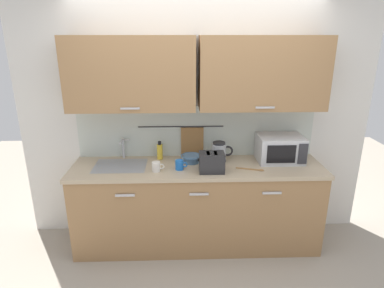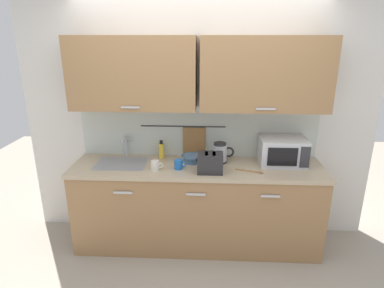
{
  "view_description": "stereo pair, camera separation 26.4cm",
  "coord_description": "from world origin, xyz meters",
  "px_view_note": "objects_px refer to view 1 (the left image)",
  "views": [
    {
      "loc": [
        -0.16,
        -2.74,
        2.15
      ],
      "look_at": [
        -0.05,
        0.33,
        1.12
      ],
      "focal_mm": 30.54,
      "sensor_mm": 36.0,
      "label": 1
    },
    {
      "loc": [
        0.11,
        -2.74,
        2.15
      ],
      "look_at": [
        -0.05,
        0.33,
        1.12
      ],
      "focal_mm": 30.54,
      "sensor_mm": 36.0,
      "label": 2
    }
  ],
  "objects_px": {
    "mug_by_kettle": "(180,165)",
    "wooden_spoon": "(253,169)",
    "dish_soap_bottle": "(160,151)",
    "toaster": "(212,162)",
    "electric_kettle": "(219,152)",
    "mixing_bowl": "(191,158)",
    "mug_near_sink": "(156,167)",
    "microwave": "(280,148)"
  },
  "relations": [
    {
      "from": "mug_by_kettle",
      "to": "wooden_spoon",
      "type": "bearing_deg",
      "value": -2.99
    },
    {
      "from": "dish_soap_bottle",
      "to": "toaster",
      "type": "bearing_deg",
      "value": -34.53
    },
    {
      "from": "electric_kettle",
      "to": "mixing_bowl",
      "type": "bearing_deg",
      "value": -176.47
    },
    {
      "from": "dish_soap_bottle",
      "to": "mug_near_sink",
      "type": "xyz_separation_m",
      "value": [
        -0.01,
        -0.33,
        -0.04
      ]
    },
    {
      "from": "dish_soap_bottle",
      "to": "mug_by_kettle",
      "type": "distance_m",
      "value": 0.36
    },
    {
      "from": "mug_by_kettle",
      "to": "mug_near_sink",
      "type": "bearing_deg",
      "value": -170.76
    },
    {
      "from": "microwave",
      "to": "mixing_bowl",
      "type": "height_order",
      "value": "microwave"
    },
    {
      "from": "dish_soap_bottle",
      "to": "wooden_spoon",
      "type": "height_order",
      "value": "dish_soap_bottle"
    },
    {
      "from": "microwave",
      "to": "dish_soap_bottle",
      "type": "bearing_deg",
      "value": 175.71
    },
    {
      "from": "electric_kettle",
      "to": "wooden_spoon",
      "type": "bearing_deg",
      "value": -38.21
    },
    {
      "from": "mixing_bowl",
      "to": "toaster",
      "type": "bearing_deg",
      "value": -52.76
    },
    {
      "from": "toaster",
      "to": "mug_by_kettle",
      "type": "xyz_separation_m",
      "value": [
        -0.31,
        0.06,
        -0.05
      ]
    },
    {
      "from": "microwave",
      "to": "wooden_spoon",
      "type": "distance_m",
      "value": 0.42
    },
    {
      "from": "wooden_spoon",
      "to": "mixing_bowl",
      "type": "bearing_deg",
      "value": 159.42
    },
    {
      "from": "mug_near_sink",
      "to": "mixing_bowl",
      "type": "height_order",
      "value": "mug_near_sink"
    },
    {
      "from": "electric_kettle",
      "to": "mug_by_kettle",
      "type": "height_order",
      "value": "electric_kettle"
    },
    {
      "from": "mug_near_sink",
      "to": "mug_by_kettle",
      "type": "relative_size",
      "value": 1.0
    },
    {
      "from": "microwave",
      "to": "wooden_spoon",
      "type": "bearing_deg",
      "value": -143.28
    },
    {
      "from": "toaster",
      "to": "mug_by_kettle",
      "type": "bearing_deg",
      "value": 168.69
    },
    {
      "from": "wooden_spoon",
      "to": "mug_near_sink",
      "type": "bearing_deg",
      "value": 179.94
    },
    {
      "from": "electric_kettle",
      "to": "dish_soap_bottle",
      "type": "bearing_deg",
      "value": 171.97
    },
    {
      "from": "mixing_bowl",
      "to": "wooden_spoon",
      "type": "bearing_deg",
      "value": -20.58
    },
    {
      "from": "microwave",
      "to": "electric_kettle",
      "type": "relative_size",
      "value": 2.03
    },
    {
      "from": "mug_by_kettle",
      "to": "toaster",
      "type": "bearing_deg",
      "value": -11.31
    },
    {
      "from": "dish_soap_bottle",
      "to": "mug_by_kettle",
      "type": "xyz_separation_m",
      "value": [
        0.21,
        -0.29,
        -0.04
      ]
    },
    {
      "from": "mug_near_sink",
      "to": "wooden_spoon",
      "type": "relative_size",
      "value": 0.44
    },
    {
      "from": "microwave",
      "to": "electric_kettle",
      "type": "height_order",
      "value": "microwave"
    },
    {
      "from": "microwave",
      "to": "mug_by_kettle",
      "type": "distance_m",
      "value": 1.06
    },
    {
      "from": "microwave",
      "to": "dish_soap_bottle",
      "type": "distance_m",
      "value": 1.25
    },
    {
      "from": "microwave",
      "to": "mug_near_sink",
      "type": "relative_size",
      "value": 3.83
    },
    {
      "from": "toaster",
      "to": "wooden_spoon",
      "type": "distance_m",
      "value": 0.42
    },
    {
      "from": "toaster",
      "to": "mug_by_kettle",
      "type": "height_order",
      "value": "toaster"
    },
    {
      "from": "microwave",
      "to": "toaster",
      "type": "distance_m",
      "value": 0.78
    },
    {
      "from": "mug_near_sink",
      "to": "wooden_spoon",
      "type": "height_order",
      "value": "mug_near_sink"
    },
    {
      "from": "microwave",
      "to": "electric_kettle",
      "type": "xyz_separation_m",
      "value": [
        -0.63,
        0.01,
        -0.03
      ]
    },
    {
      "from": "toaster",
      "to": "wooden_spoon",
      "type": "xyz_separation_m",
      "value": [
        0.41,
        0.02,
        -0.09
      ]
    },
    {
      "from": "electric_kettle",
      "to": "mug_near_sink",
      "type": "relative_size",
      "value": 1.89
    },
    {
      "from": "microwave",
      "to": "mug_near_sink",
      "type": "bearing_deg",
      "value": -169.37
    },
    {
      "from": "dish_soap_bottle",
      "to": "mug_near_sink",
      "type": "distance_m",
      "value": 0.33
    },
    {
      "from": "mixing_bowl",
      "to": "wooden_spoon",
      "type": "relative_size",
      "value": 0.79
    },
    {
      "from": "dish_soap_bottle",
      "to": "mixing_bowl",
      "type": "relative_size",
      "value": 0.92
    },
    {
      "from": "electric_kettle",
      "to": "dish_soap_bottle",
      "type": "height_order",
      "value": "electric_kettle"
    }
  ]
}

